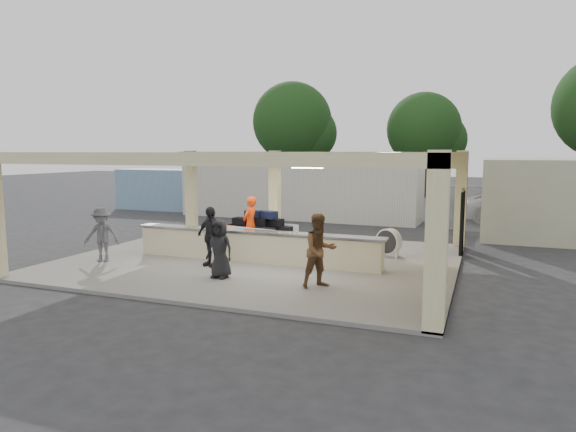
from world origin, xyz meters
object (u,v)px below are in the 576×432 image
at_px(passenger_a, 320,251).
at_px(container_white, 298,192).
at_px(baggage_counter, 255,246).
at_px(passenger_d, 220,249).
at_px(car_white_a, 518,207).
at_px(drum_fan, 389,242).
at_px(passenger_c, 102,235).
at_px(baggage_handler, 250,224).
at_px(car_dark, 505,204).
at_px(luggage_cart, 258,229).
at_px(container_blue, 191,190).
at_px(passenger_b, 211,236).

height_order(passenger_a, container_white, container_white).
xyz_separation_m(baggage_counter, passenger_a, (2.80, -2.13, 0.45)).
height_order(passenger_d, car_white_a, passenger_d).
bearing_deg(drum_fan, passenger_c, -130.90).
relative_size(passenger_a, passenger_d, 1.18).
relative_size(baggage_handler, passenger_d, 1.20).
xyz_separation_m(baggage_handler, car_dark, (8.43, 14.34, -0.38)).
relative_size(drum_fan, car_white_a, 0.17).
xyz_separation_m(luggage_cart, container_blue, (-9.14, 10.46, 0.36)).
bearing_deg(car_white_a, car_dark, -1.25).
xyz_separation_m(baggage_counter, car_dark, (7.64, 15.72, 0.08)).
xyz_separation_m(drum_fan, passenger_d, (-3.79, -4.41, 0.29)).
xyz_separation_m(passenger_a, passenger_d, (-2.82, -0.05, -0.14)).
bearing_deg(container_blue, baggage_counter, -51.20).
distance_m(baggage_handler, passenger_a, 5.02).
distance_m(baggage_handler, passenger_d, 3.64).
height_order(baggage_counter, drum_fan, baggage_counter).
distance_m(baggage_handler, passenger_c, 4.77).
bearing_deg(passenger_a, passenger_b, 118.90).
bearing_deg(baggage_counter, passenger_a, -37.31).
bearing_deg(car_white_a, container_blue, 80.30).
height_order(passenger_c, car_white_a, passenger_c).
height_order(car_white_a, container_white, container_white).
distance_m(luggage_cart, passenger_a, 5.18).
bearing_deg(container_white, passenger_b, -80.51).
relative_size(luggage_cart, car_white_a, 0.49).
xyz_separation_m(passenger_a, container_white, (-5.44, 13.26, 0.34)).
relative_size(baggage_handler, car_dark, 0.47).
relative_size(baggage_counter, passenger_c, 4.84).
distance_m(passenger_d, container_white, 13.57).
height_order(passenger_c, container_white, container_white).
bearing_deg(baggage_handler, car_white_a, 150.90).
xyz_separation_m(drum_fan, car_white_a, (4.38, 11.18, 0.17)).
height_order(drum_fan, passenger_c, passenger_c).
bearing_deg(baggage_handler, passenger_b, 3.20).
bearing_deg(passenger_b, passenger_c, -152.51).
xyz_separation_m(passenger_c, container_blue, (-5.35, 13.84, 0.27)).
bearing_deg(baggage_counter, luggage_cart, 111.46).
relative_size(baggage_handler, passenger_b, 1.06).
xyz_separation_m(drum_fan, passenger_b, (-4.74, -3.25, 0.40)).
xyz_separation_m(passenger_b, car_dark, (8.61, 16.73, -0.33)).
distance_m(passenger_b, passenger_d, 1.51).
bearing_deg(car_white_a, baggage_handler, 129.70).
xyz_separation_m(luggage_cart, passenger_b, (-0.30, -2.72, 0.15)).
bearing_deg(passenger_c, baggage_handler, 20.54).
bearing_deg(car_dark, passenger_b, 173.96).
relative_size(car_white_a, container_white, 0.42).
bearing_deg(baggage_counter, passenger_d, -90.68).
bearing_deg(passenger_a, baggage_counter, 98.18).
bearing_deg(passenger_a, car_white_a, 26.50).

